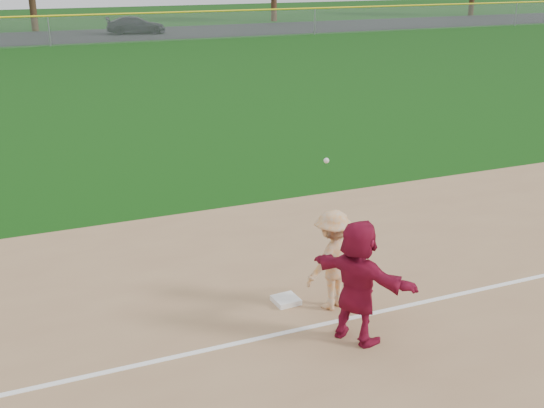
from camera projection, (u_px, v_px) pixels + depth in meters
name	position (u px, v px, depth m)	size (l,w,h in m)	color
ground	(306.00, 303.00, 11.63)	(160.00, 160.00, 0.00)	#103F0C
foul_line	(328.00, 323.00, 10.93)	(60.00, 0.10, 0.01)	white
parking_asphalt	(42.00, 38.00, 51.48)	(120.00, 10.00, 0.01)	black
first_base	(286.00, 300.00, 11.58)	(0.41, 0.41, 0.09)	white
base_runner	(358.00, 282.00, 10.17)	(1.80, 0.57, 1.95)	maroon
car_right	(136.00, 25.00, 53.87)	(1.87, 4.60, 1.33)	black
first_base_play	(332.00, 260.00, 11.19)	(1.26, 1.00, 2.52)	#B1B0B3
outfield_fence	(48.00, 17.00, 45.62)	(110.00, 0.12, 110.00)	#999EA0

